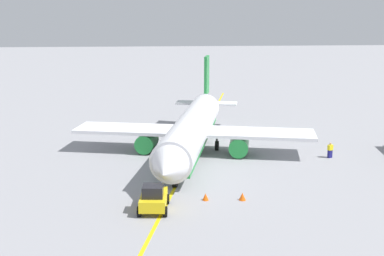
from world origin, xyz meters
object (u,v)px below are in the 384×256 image
(airplane, at_px, (193,130))
(pushback_tug, at_px, (153,198))
(refueling_worker, at_px, (330,150))
(safety_cone_wingtip, at_px, (206,197))
(safety_cone_nose, at_px, (242,196))

(airplane, height_order, pushback_tug, airplane)
(refueling_worker, bearing_deg, safety_cone_wingtip, -53.51)
(refueling_worker, height_order, safety_cone_wingtip, refueling_worker)
(pushback_tug, xyz_separation_m, safety_cone_wingtip, (-1.75, 4.35, -0.71))
(refueling_worker, relative_size, safety_cone_nose, 2.62)
(airplane, distance_m, pushback_tug, 16.78)
(pushback_tug, bearing_deg, safety_cone_wingtip, 111.88)
(pushback_tug, height_order, safety_cone_nose, pushback_tug)
(safety_cone_nose, bearing_deg, refueling_worker, 133.65)
(airplane, xyz_separation_m, pushback_tug, (16.04, -4.62, -1.70))
(airplane, relative_size, safety_cone_nose, 51.16)
(safety_cone_wingtip, bearing_deg, airplane, 178.92)
(airplane, distance_m, safety_cone_wingtip, 14.50)
(safety_cone_nose, height_order, safety_cone_wingtip, safety_cone_nose)
(refueling_worker, bearing_deg, safety_cone_nose, -46.35)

